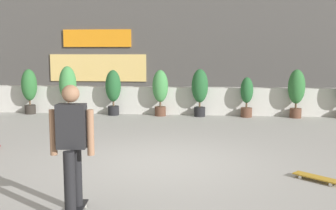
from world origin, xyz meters
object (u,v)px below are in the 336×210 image
(skateboard_near_camera, at_px, (318,178))
(potted_plant_3, at_px, (160,89))
(potted_plant_2, at_px, (113,89))
(potted_plant_5, at_px, (247,95))
(potted_plant_6, at_px, (296,90))
(skater_foreground, at_px, (72,145))
(potted_plant_0, at_px, (29,88))
(potted_plant_4, at_px, (200,89))
(potted_plant_1, at_px, (68,86))

(skateboard_near_camera, bearing_deg, potted_plant_3, 117.01)
(potted_plant_2, relative_size, potted_plant_5, 1.16)
(potted_plant_6, bearing_deg, skater_foreground, -118.68)
(potted_plant_3, distance_m, skateboard_near_camera, 7.31)
(potted_plant_0, height_order, skater_foreground, skater_foreground)
(potted_plant_0, bearing_deg, skater_foreground, -62.93)
(potted_plant_0, xyz_separation_m, potted_plant_4, (5.67, 0.00, 0.02))
(potted_plant_1, distance_m, skateboard_near_camera, 9.12)
(potted_plant_0, xyz_separation_m, potted_plant_1, (1.32, 0.00, 0.07))
(potted_plant_3, xyz_separation_m, skater_foreground, (-0.19, -8.21, 0.08))
(potted_plant_1, xyz_separation_m, potted_plant_5, (5.83, 0.00, -0.24))
(potted_plant_1, distance_m, potted_plant_3, 3.07)
(potted_plant_6, bearing_deg, potted_plant_3, 180.00)
(potted_plant_0, relative_size, skateboard_near_camera, 2.05)
(potted_plant_1, xyz_separation_m, potted_plant_4, (4.34, -0.00, -0.05))
(potted_plant_1, bearing_deg, potted_plant_3, 0.00)
(potted_plant_6, xyz_separation_m, skateboard_near_camera, (-1.00, -6.47, -0.83))
(potted_plant_0, bearing_deg, skateboard_near_camera, -40.09)
(potted_plant_2, relative_size, potted_plant_6, 0.97)
(potted_plant_3, height_order, potted_plant_6, potted_plant_6)
(potted_plant_2, distance_m, potted_plant_4, 2.82)
(potted_plant_5, xyz_separation_m, potted_plant_6, (1.53, -0.00, 0.19))
(potted_plant_3, relative_size, potted_plant_5, 1.17)
(potted_plant_0, distance_m, potted_plant_1, 1.32)
(potted_plant_2, xyz_separation_m, skateboard_near_camera, (4.85, -6.47, -0.80))
(skater_foreground, bearing_deg, potted_plant_4, 79.85)
(potted_plant_1, distance_m, potted_plant_5, 5.83)
(potted_plant_3, height_order, potted_plant_4, potted_plant_4)
(skateboard_near_camera, bearing_deg, potted_plant_2, 126.83)
(potted_plant_0, relative_size, potted_plant_5, 1.18)
(potted_plant_3, height_order, skater_foreground, skater_foreground)
(potted_plant_2, height_order, potted_plant_3, potted_plant_3)
(potted_plant_1, bearing_deg, potted_plant_0, -180.00)
(potted_plant_3, height_order, skateboard_near_camera, potted_plant_3)
(skater_foreground, bearing_deg, potted_plant_2, 99.36)
(potted_plant_3, distance_m, potted_plant_6, 4.30)
(potted_plant_4, bearing_deg, skateboard_near_camera, -72.63)
(potted_plant_1, height_order, skateboard_near_camera, potted_plant_1)
(potted_plant_6, height_order, skater_foreground, skater_foreground)
(potted_plant_2, bearing_deg, skateboard_near_camera, -53.17)
(potted_plant_4, bearing_deg, potted_plant_1, 180.00)
(potted_plant_2, height_order, potted_plant_5, potted_plant_2)
(potted_plant_5, relative_size, skater_foreground, 0.75)
(potted_plant_2, distance_m, potted_plant_6, 5.84)
(potted_plant_2, xyz_separation_m, skater_foreground, (1.35, -8.21, 0.08))
(potted_plant_6, distance_m, skateboard_near_camera, 6.60)
(potted_plant_1, xyz_separation_m, potted_plant_2, (1.52, 0.00, -0.08))
(skateboard_near_camera, bearing_deg, potted_plant_0, 139.91)
(potted_plant_1, height_order, skater_foreground, skater_foreground)
(potted_plant_2, bearing_deg, potted_plant_1, 180.00)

